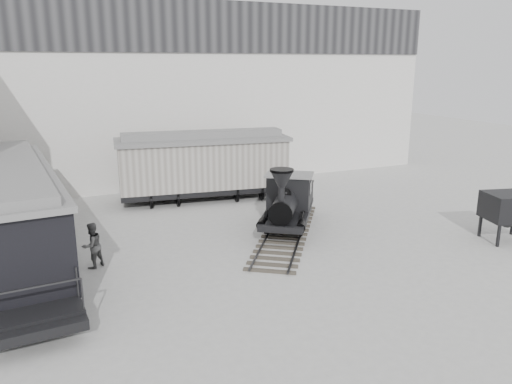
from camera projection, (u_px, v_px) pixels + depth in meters
name	position (u px, v px, depth m)	size (l,w,h in m)	color
ground	(297.00, 266.00, 18.80)	(90.00, 90.00, 0.00)	#9E9E9B
north_wall	(182.00, 94.00, 30.65)	(34.00, 2.51, 11.00)	silver
locomotive	(288.00, 205.00, 22.68)	(6.81, 8.51, 3.19)	#322D26
boxcar	(204.00, 164.00, 27.52)	(9.71, 4.17, 3.85)	black
passenger_coach	(14.00, 214.00, 18.58)	(3.77, 13.59, 3.59)	black
visitor_a	(55.00, 239.00, 19.37)	(0.58, 0.38, 1.59)	silver
visitor_b	(92.00, 245.00, 18.49)	(0.84, 0.66, 1.74)	#535353
coal_hopper	(508.00, 210.00, 21.21)	(2.27, 2.02, 2.10)	black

